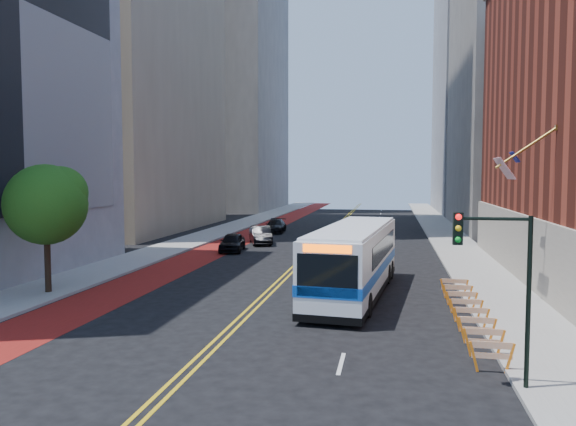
% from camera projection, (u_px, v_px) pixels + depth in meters
% --- Properties ---
extents(ground, '(160.00, 160.00, 0.00)m').
position_uv_depth(ground, '(221.00, 339.00, 21.58)').
color(ground, black).
rests_on(ground, ground).
extents(sidewalk_left, '(4.00, 140.00, 0.15)m').
position_uv_depth(sidewalk_left, '(194.00, 240.00, 53.18)').
color(sidewalk_left, gray).
rests_on(sidewalk_left, ground).
extents(sidewalk_right, '(4.00, 140.00, 0.15)m').
position_uv_depth(sidewalk_right, '(456.00, 246.00, 48.85)').
color(sidewalk_right, gray).
rests_on(sidewalk_right, ground).
extents(bus_lane_paint, '(3.60, 140.00, 0.01)m').
position_uv_depth(bus_lane_paint, '(233.00, 242.00, 52.48)').
color(bus_lane_paint, maroon).
rests_on(bus_lane_paint, ground).
extents(center_line_inner, '(0.14, 140.00, 0.01)m').
position_uv_depth(center_line_inner, '(317.00, 244.00, 51.05)').
color(center_line_inner, gold).
rests_on(center_line_inner, ground).
extents(center_line_outer, '(0.14, 140.00, 0.01)m').
position_uv_depth(center_line_outer, '(321.00, 244.00, 50.99)').
color(center_line_outer, gold).
rests_on(center_line_outer, ground).
extents(lane_dashes, '(0.14, 98.20, 0.01)m').
position_uv_depth(lane_dashes, '(375.00, 235.00, 58.00)').
color(lane_dashes, silver).
rests_on(lane_dashes, ground).
extents(midrise_right_near, '(18.00, 26.00, 40.00)m').
position_uv_depth(midrise_right_near, '(543.00, 52.00, 63.14)').
color(midrise_right_near, slate).
rests_on(midrise_right_near, ground).
extents(midrise_right_far, '(20.00, 28.00, 55.00)m').
position_uv_depth(midrise_right_far, '(502.00, 45.00, 91.87)').
color(midrise_right_far, gray).
rests_on(midrise_right_far, ground).
extents(midrise_left_far, '(20.00, 26.00, 65.00)m').
position_uv_depth(midrise_left_far, '(220.00, 27.00, 100.17)').
color(midrise_left_far, slate).
rests_on(midrise_left_far, ground).
extents(construction_barriers, '(1.42, 10.91, 1.00)m').
position_uv_depth(construction_barriers, '(469.00, 311.00, 23.17)').
color(construction_barriers, orange).
rests_on(construction_barriers, ground).
extents(street_tree, '(4.20, 4.20, 6.70)m').
position_uv_depth(street_tree, '(47.00, 201.00, 29.20)').
color(street_tree, black).
rests_on(street_tree, sidewalk_left).
extents(traffic_signal, '(2.21, 0.34, 5.07)m').
position_uv_depth(traffic_signal, '(497.00, 265.00, 16.18)').
color(traffic_signal, black).
rests_on(traffic_signal, sidewalk_right).
extents(transit_bus, '(4.26, 13.52, 3.66)m').
position_uv_depth(transit_bus, '(355.00, 259.00, 29.24)').
color(transit_bus, white).
rests_on(transit_bus, ground).
extents(car_a, '(2.31, 4.61, 1.51)m').
position_uv_depth(car_a, '(232.00, 242.00, 45.86)').
color(car_a, black).
rests_on(car_a, ground).
extents(car_b, '(3.22, 5.14, 1.60)m').
position_uv_depth(car_b, '(261.00, 235.00, 50.77)').
color(car_b, black).
rests_on(car_b, ground).
extents(car_c, '(2.30, 5.00, 1.42)m').
position_uv_depth(car_c, '(275.00, 226.00, 60.57)').
color(car_c, black).
rests_on(car_c, ground).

